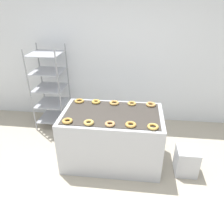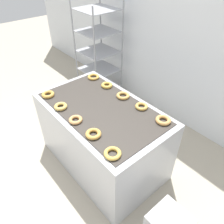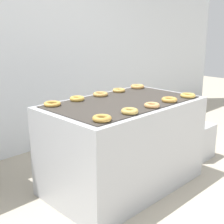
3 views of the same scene
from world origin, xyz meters
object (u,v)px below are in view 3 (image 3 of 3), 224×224
(donut_far_center, at_px, (101,94))
(donut_far_rightmost, at_px, (137,86))
(donut_near_left, at_px, (130,111))
(donut_far_right, at_px, (119,90))
(donut_near_leftmost, at_px, (102,118))
(donut_near_right, at_px, (169,100))
(donut_near_rightmost, at_px, (188,95))
(fryer_machine, at_px, (123,144))
(donut_near_center, at_px, (152,105))
(glaze_bin, at_px, (197,141))
(donut_far_leftmost, at_px, (52,104))
(donut_far_left, at_px, (77,99))

(donut_far_center, distance_m, donut_far_rightmost, 0.57)
(donut_near_left, height_order, donut_far_right, donut_near_left)
(donut_near_leftmost, distance_m, donut_near_left, 0.30)
(donut_far_center, xyz_separation_m, donut_far_rightmost, (0.57, 0.01, 0.00))
(donut_far_center, height_order, donut_far_rightmost, donut_far_rightmost)
(donut_near_right, distance_m, donut_near_rightmost, 0.29)
(donut_far_right, bearing_deg, fryer_machine, -130.28)
(donut_near_center, xyz_separation_m, donut_near_rightmost, (0.56, -0.00, -0.00))
(donut_far_rightmost, bearing_deg, donut_far_right, 178.92)
(donut_near_right, xyz_separation_m, donut_near_rightmost, (0.29, -0.02, -0.00))
(glaze_bin, xyz_separation_m, donut_far_center, (-1.13, 0.47, 0.66))
(fryer_machine, distance_m, donut_near_rightmost, 0.80)
(glaze_bin, bearing_deg, donut_near_center, -171.56)
(donut_near_center, xyz_separation_m, donut_far_center, (-0.01, 0.64, 0.00))
(donut_near_rightmost, bearing_deg, donut_far_right, 114.31)
(fryer_machine, relative_size, donut_near_rightmost, 10.09)
(donut_near_rightmost, height_order, donut_far_leftmost, donut_near_rightmost)
(donut_far_right, xyz_separation_m, donut_far_rightmost, (0.30, -0.01, 0.00))
(donut_far_rightmost, bearing_deg, donut_near_leftmost, -150.67)
(donut_near_right, relative_size, donut_far_leftmost, 0.97)
(glaze_bin, distance_m, donut_near_center, 1.31)
(donut_near_rightmost, relative_size, donut_far_leftmost, 0.99)
(donut_near_left, xyz_separation_m, donut_near_right, (0.56, 0.01, -0.00))
(donut_far_right, bearing_deg, donut_near_right, -89.21)
(fryer_machine, relative_size, donut_far_center, 9.89)
(donut_far_right, bearing_deg, donut_near_left, -130.15)
(donut_far_left, xyz_separation_m, donut_far_center, (0.30, -0.00, -0.00))
(donut_near_center, distance_m, donut_far_rightmost, 0.86)
(donut_near_rightmost, distance_m, donut_far_left, 1.08)
(donut_near_rightmost, relative_size, donut_far_left, 1.07)
(fryer_machine, bearing_deg, donut_near_center, -88.13)
(glaze_bin, distance_m, donut_near_left, 1.56)
(donut_far_leftmost, height_order, donut_far_center, donut_far_center)
(fryer_machine, relative_size, donut_far_right, 10.95)
(donut_near_left, bearing_deg, donut_far_rightmost, 37.43)
(donut_near_rightmost, xyz_separation_m, donut_far_leftmost, (-1.14, 0.65, -0.00))
(glaze_bin, bearing_deg, donut_far_center, 157.15)
(fryer_machine, relative_size, donut_near_leftmost, 10.34)
(donut_far_center, bearing_deg, donut_near_left, -113.35)
(donut_far_left, bearing_deg, donut_near_leftmost, -113.42)
(donut_near_leftmost, relative_size, donut_near_right, 0.99)
(donut_far_right, relative_size, donut_far_rightmost, 0.89)
(glaze_bin, bearing_deg, donut_near_rightmost, -163.04)
(donut_far_right, bearing_deg, donut_near_center, -112.14)
(donut_far_leftmost, height_order, donut_far_right, same)
(donut_near_center, xyz_separation_m, donut_near_right, (0.27, 0.01, 0.00))
(donut_far_leftmost, bearing_deg, donut_far_rightmost, 0.02)
(donut_far_center, xyz_separation_m, donut_far_right, (0.27, 0.01, -0.00))
(donut_far_left, bearing_deg, fryer_machine, -47.22)
(donut_near_center, bearing_deg, donut_far_right, 67.86)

